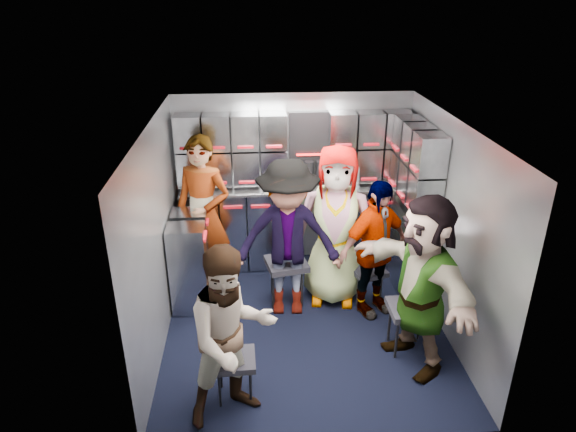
{
  "coord_description": "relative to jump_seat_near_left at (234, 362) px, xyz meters",
  "views": [
    {
      "loc": [
        -0.5,
        -4.36,
        3.23
      ],
      "look_at": [
        -0.15,
        0.35,
        1.09
      ],
      "focal_mm": 32.0,
      "sensor_mm": 36.0,
      "label": 1
    }
  ],
  "objects": [
    {
      "name": "jump_seat_mid_right",
      "position": [
        1.42,
        1.35,
        -0.0
      ],
      "size": [
        0.43,
        0.42,
        0.41
      ],
      "rotation": [
        0.0,
        0.0,
        0.32
      ],
      "color": "black",
      "rests_on": "ground"
    },
    {
      "name": "locker_bank_back",
      "position": [
        0.69,
        2.31,
        1.13
      ],
      "size": [
        2.68,
        0.28,
        0.82
      ],
      "primitive_type": "cube",
      "color": "gray",
      "rests_on": "wall_back"
    },
    {
      "name": "bottle_mid",
      "position": [
        0.35,
        2.2,
        0.78
      ],
      "size": [
        0.07,
        0.07,
        0.22
      ],
      "primitive_type": "cylinder",
      "color": "white",
      "rests_on": "counter"
    },
    {
      "name": "coffee_niche",
      "position": [
        0.87,
        2.37,
        1.11
      ],
      "size": [
        0.46,
        0.16,
        0.84
      ],
      "primitive_type": null,
      "color": "black",
      "rests_on": "wall_back"
    },
    {
      "name": "jump_seat_near_left",
      "position": [
        0.0,
        0.0,
        0.0
      ],
      "size": [
        0.36,
        0.34,
        0.41
      ],
      "rotation": [
        0.0,
        0.0,
        0.03
      ],
      "color": "black",
      "rests_on": "ground"
    },
    {
      "name": "red_latch_strip",
      "position": [
        0.69,
        2.05,
        0.52
      ],
      "size": [
        2.6,
        0.02,
        0.03
      ],
      "primitive_type": "cube",
      "color": "maroon",
      "rests_on": "cart_bank_back"
    },
    {
      "name": "jump_seat_mid_left",
      "position": [
        0.54,
        1.42,
        0.08
      ],
      "size": [
        0.49,
        0.47,
        0.5
      ],
      "rotation": [
        0.0,
        0.0,
        0.19
      ],
      "color": "black",
      "rests_on": "ground"
    },
    {
      "name": "attendant_standing",
      "position": [
        -0.36,
        1.85,
        0.53
      ],
      "size": [
        0.76,
        0.64,
        1.78
      ],
      "primitive_type": "imported",
      "rotation": [
        0.0,
        0.0,
        -0.38
      ],
      "color": "black",
      "rests_on": "ground"
    },
    {
      "name": "wall_back",
      "position": [
        0.69,
        2.46,
        0.69
      ],
      "size": [
        2.8,
        0.04,
        2.1
      ],
      "primitive_type": "cube",
      "color": "#979DA5",
      "rests_on": "ground"
    },
    {
      "name": "floor",
      "position": [
        0.69,
        0.96,
        -0.36
      ],
      "size": [
        3.0,
        3.0,
        0.0
      ],
      "primitive_type": "plane",
      "color": "black",
      "rests_on": "ground"
    },
    {
      "name": "attendant_arc_c",
      "position": [
        1.06,
        1.45,
        0.52
      ],
      "size": [
        0.95,
        0.7,
        1.77
      ],
      "primitive_type": "imported",
      "rotation": [
        0.0,
        0.0,
        -0.18
      ],
      "color": "black",
      "rests_on": "ground"
    },
    {
      "name": "attendant_arc_e",
      "position": [
        1.64,
        0.33,
        0.47
      ],
      "size": [
        1.02,
        1.62,
        1.67
      ],
      "primitive_type": "imported",
      "rotation": [
        0.0,
        0.0,
        -1.2
      ],
      "color": "black",
      "rests_on": "ground"
    },
    {
      "name": "attendant_arc_a",
      "position": [
        0.0,
        -0.18,
        0.4
      ],
      "size": [
        0.91,
        0.83,
        1.53
      ],
      "primitive_type": "imported",
      "rotation": [
        0.0,
        0.0,
        0.41
      ],
      "color": "black",
      "rests_on": "ground"
    },
    {
      "name": "locker_bank_right",
      "position": [
        1.94,
        1.66,
        1.13
      ],
      "size": [
        0.28,
        1.0,
        0.82
      ],
      "primitive_type": "cube",
      "color": "gray",
      "rests_on": "wall_right"
    },
    {
      "name": "cart_bank_left",
      "position": [
        -0.5,
        1.52,
        0.13
      ],
      "size": [
        0.38,
        0.76,
        0.99
      ],
      "primitive_type": "cube",
      "color": "gray",
      "rests_on": "ground"
    },
    {
      "name": "wall_left",
      "position": [
        -0.71,
        0.96,
        0.69
      ],
      "size": [
        0.04,
        3.0,
        2.1
      ],
      "primitive_type": "cube",
      "color": "#979DA5",
      "rests_on": "ground"
    },
    {
      "name": "wall_right",
      "position": [
        2.09,
        0.96,
        0.69
      ],
      "size": [
        0.04,
        3.0,
        2.1
      ],
      "primitive_type": "cube",
      "color": "#979DA5",
      "rests_on": "ground"
    },
    {
      "name": "cup_left",
      "position": [
        0.37,
        2.19,
        0.72
      ],
      "size": [
        0.08,
        0.08,
        0.11
      ],
      "primitive_type": "cylinder",
      "color": "#BFB187",
      "rests_on": "counter"
    },
    {
      "name": "counter",
      "position": [
        0.69,
        2.25,
        0.65
      ],
      "size": [
        2.68,
        0.42,
        0.03
      ],
      "primitive_type": "cube",
      "color": "#AFB2B6",
      "rests_on": "cart_bank_back"
    },
    {
      "name": "bottle_right",
      "position": [
        1.43,
        2.2,
        0.79
      ],
      "size": [
        0.07,
        0.07,
        0.25
      ],
      "primitive_type": "cylinder",
      "color": "white",
      "rests_on": "counter"
    },
    {
      "name": "jump_seat_center",
      "position": [
        1.06,
        1.63,
        -0.01
      ],
      "size": [
        0.4,
        0.39,
        0.4
      ],
      "rotation": [
        0.0,
        0.0,
        0.24
      ],
      "color": "black",
      "rests_on": "ground"
    },
    {
      "name": "attendant_arc_d",
      "position": [
        1.42,
        1.17,
        0.38
      ],
      "size": [
        0.94,
        0.74,
        1.49
      ],
      "primitive_type": "imported",
      "rotation": [
        0.0,
        0.0,
        0.5
      ],
      "color": "black",
      "rests_on": "ground"
    },
    {
      "name": "cup_right",
      "position": [
        1.94,
        2.19,
        0.72
      ],
      "size": [
        0.07,
        0.07,
        0.1
      ],
      "primitive_type": "cylinder",
      "color": "#BFB187",
      "rests_on": "counter"
    },
    {
      "name": "right_cabinet",
      "position": [
        1.94,
        1.56,
        0.14
      ],
      "size": [
        0.28,
        1.2,
        1.0
      ],
      "primitive_type": "cube",
      "color": "gray",
      "rests_on": "ground"
    },
    {
      "name": "ceiling",
      "position": [
        0.69,
        0.96,
        1.74
      ],
      "size": [
        2.8,
        3.0,
        0.02
      ],
      "primitive_type": "cube",
      "color": "silver",
      "rests_on": "wall_back"
    },
    {
      "name": "cart_bank_back",
      "position": [
        0.69,
        2.25,
        0.13
      ],
      "size": [
        2.68,
        0.38,
        0.99
      ],
      "primitive_type": "cube",
      "color": "gray",
      "rests_on": "ground"
    },
    {
      "name": "jump_seat_near_right",
      "position": [
        1.64,
        0.51,
        0.06
      ],
      "size": [
        0.41,
        0.39,
        0.48
      ],
      "rotation": [
        0.0,
        0.0,
        0.0
      ],
      "color": "black",
      "rests_on": "ground"
    },
    {
      "name": "bottle_left",
      "position": [
        0.56,
        2.2,
        0.81
      ],
      "size": [
        0.07,
        0.07,
        0.28
      ],
      "primitive_type": "cylinder",
      "color": "white",
      "rests_on": "counter"
    },
    {
      "name": "attendant_arc_b",
      "position": [
        0.54,
        1.24,
        0.49
      ],
      "size": [
        1.14,
        0.71,
        1.71
      ],
      "primitive_type": "imported",
      "rotation": [
        0.0,
        0.0,
        -0.07
      ],
      "color": "black",
      "rests_on": "ground"
    }
  ]
}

